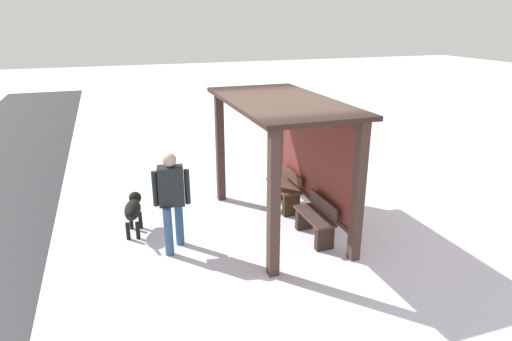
{
  "coord_description": "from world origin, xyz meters",
  "views": [
    {
      "loc": [
        6.8,
        -2.78,
        3.67
      ],
      "look_at": [
        -0.1,
        -0.4,
        1.09
      ],
      "focal_mm": 30.49,
      "sensor_mm": 36.0,
      "label": 1
    }
  ],
  "objects": [
    {
      "name": "bus_shelter",
      "position": [
        0.0,
        0.26,
        1.69
      ],
      "size": [
        3.41,
        1.75,
        2.35
      ],
      "color": "#3E2C24",
      "rests_on": "ground"
    },
    {
      "name": "person_walking",
      "position": [
        0.29,
        -1.96,
        0.98
      ],
      "size": [
        0.46,
        0.6,
        1.68
      ],
      "color": "black",
      "rests_on": "ground"
    },
    {
      "name": "bench_center_inside",
      "position": [
        0.7,
        0.41,
        0.33
      ],
      "size": [
        0.99,
        0.36,
        0.73
      ],
      "color": "#43302B",
      "rests_on": "ground"
    },
    {
      "name": "ground_plane",
      "position": [
        0.0,
        0.0,
        0.0
      ],
      "size": [
        60.0,
        60.0,
        0.0
      ],
      "primitive_type": "plane",
      "color": "silver"
    },
    {
      "name": "bench_left_inside",
      "position": [
        -0.7,
        0.41,
        0.35
      ],
      "size": [
        0.99,
        0.38,
        0.76
      ],
      "color": "#4F2E23",
      "rests_on": "ground"
    },
    {
      "name": "dog",
      "position": [
        -0.56,
        -2.55,
        0.45
      ],
      "size": [
        0.98,
        0.39,
        0.64
      ],
      "color": "black",
      "rests_on": "ground"
    }
  ]
}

